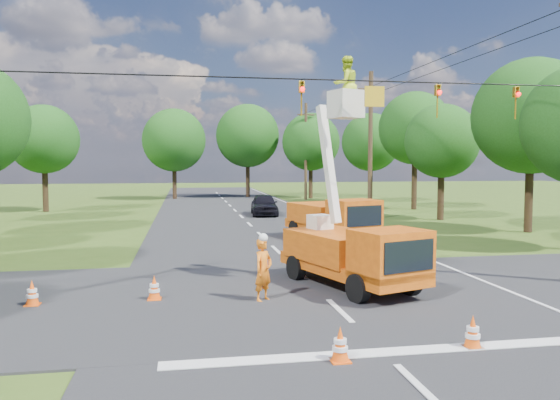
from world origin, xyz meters
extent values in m
plane|color=#365218|center=(0.00, 20.00, 0.00)|extent=(140.00, 140.00, 0.00)
cube|color=black|center=(0.00, 20.00, 0.00)|extent=(12.00, 100.00, 0.06)
cube|color=black|center=(0.00, 2.00, 0.00)|extent=(56.00, 10.00, 0.07)
cube|color=silver|center=(0.00, -3.20, 0.00)|extent=(9.00, 0.45, 0.02)
cube|color=silver|center=(5.60, 20.00, 0.00)|extent=(0.12, 90.00, 0.02)
cube|color=orange|center=(1.10, 2.69, 0.65)|extent=(3.60, 5.74, 0.40)
cube|color=orange|center=(1.72, 0.86, 1.35)|extent=(2.36, 2.08, 1.35)
cube|color=black|center=(1.96, 0.14, 1.39)|extent=(1.63, 0.60, 0.85)
cube|color=orange|center=(0.87, 3.37, 1.21)|extent=(3.07, 3.83, 0.90)
cylinder|color=black|center=(0.75, 0.77, 0.41)|extent=(0.54, 0.88, 0.83)
cylinder|color=black|center=(2.54, 1.38, 0.41)|extent=(0.54, 0.88, 0.83)
cylinder|color=black|center=(-0.35, 4.01, 0.41)|extent=(0.54, 0.88, 0.83)
cylinder|color=black|center=(1.44, 4.61, 0.41)|extent=(0.54, 0.88, 0.83)
cube|color=silver|center=(0.55, 4.31, 1.89)|extent=(0.85, 0.85, 0.49)
cube|color=silver|center=(0.71, 3.84, 3.86)|extent=(0.62, 1.22, 3.90)
cube|color=silver|center=(1.01, 2.95, 5.70)|extent=(1.08, 1.08, 0.85)
imported|color=#C6E526|center=(1.01, 2.95, 6.29)|extent=(1.06, 0.94, 1.80)
cube|color=orange|center=(3.16, 12.55, 0.70)|extent=(3.67, 6.18, 0.44)
cube|color=orange|center=(3.74, 10.55, 1.45)|extent=(2.51, 2.18, 1.45)
cube|color=black|center=(3.97, 9.76, 1.50)|extent=(1.78, 0.57, 0.92)
cube|color=orange|center=(2.94, 13.29, 1.31)|extent=(3.19, 4.08, 0.97)
cylinder|color=black|center=(2.70, 10.49, 0.45)|extent=(0.55, 0.94, 0.89)
cylinder|color=black|center=(4.65, 11.06, 0.45)|extent=(0.55, 0.94, 0.89)
cylinder|color=black|center=(1.67, 14.03, 0.45)|extent=(0.55, 0.94, 0.89)
cylinder|color=black|center=(3.62, 14.60, 0.45)|extent=(0.55, 0.94, 0.89)
imported|color=orange|center=(-1.81, 1.44, 0.89)|extent=(0.77, 0.75, 1.78)
imported|color=black|center=(1.79, 26.03, 0.79)|extent=(2.25, 4.79, 1.58)
cone|color=#FF550D|center=(-1.00, -3.49, 0.38)|extent=(0.36, 0.36, 0.70)
cube|color=#FF550D|center=(-1.00, -3.49, 0.04)|extent=(0.38, 0.38, 0.04)
cylinder|color=white|center=(-1.00, -3.49, 0.44)|extent=(0.26, 0.26, 0.09)
cylinder|color=white|center=(-1.00, -3.49, 0.29)|extent=(0.31, 0.31, 0.09)
cone|color=#FF550D|center=(1.95, -3.21, 0.38)|extent=(0.36, 0.36, 0.70)
cube|color=#FF550D|center=(1.95, -3.21, 0.04)|extent=(0.38, 0.38, 0.04)
cylinder|color=white|center=(1.95, -3.21, 0.44)|extent=(0.26, 0.26, 0.09)
cylinder|color=white|center=(1.95, -3.21, 0.29)|extent=(0.31, 0.31, 0.09)
cone|color=#FF550D|center=(2.19, 6.82, 0.38)|extent=(0.36, 0.36, 0.70)
cube|color=#FF550D|center=(2.19, 6.82, 0.04)|extent=(0.38, 0.38, 0.04)
cylinder|color=white|center=(2.19, 6.82, 0.44)|extent=(0.26, 0.26, 0.09)
cylinder|color=white|center=(2.19, 6.82, 0.29)|extent=(0.31, 0.31, 0.09)
cone|color=#FF550D|center=(-4.84, 2.06, 0.38)|extent=(0.36, 0.36, 0.70)
cube|color=#FF550D|center=(-4.84, 2.06, 0.04)|extent=(0.38, 0.38, 0.04)
cylinder|color=white|center=(-4.84, 2.06, 0.44)|extent=(0.26, 0.26, 0.09)
cylinder|color=white|center=(-4.84, 2.06, 0.29)|extent=(0.31, 0.31, 0.09)
cone|color=#FF550D|center=(-8.07, 1.99, 0.38)|extent=(0.36, 0.36, 0.70)
cube|color=#FF550D|center=(-8.07, 1.99, 0.04)|extent=(0.38, 0.38, 0.04)
cylinder|color=white|center=(-8.07, 1.99, 0.44)|extent=(0.26, 0.26, 0.09)
cylinder|color=white|center=(-8.07, 1.99, 0.29)|extent=(0.31, 0.31, 0.09)
cone|color=#FF550D|center=(3.63, 16.84, 0.38)|extent=(0.36, 0.36, 0.70)
cube|color=#FF550D|center=(3.63, 16.84, 0.04)|extent=(0.38, 0.38, 0.04)
cylinder|color=white|center=(3.63, 16.84, 0.44)|extent=(0.26, 0.26, 0.09)
cylinder|color=white|center=(3.63, 16.84, 0.29)|extent=(0.31, 0.31, 0.09)
cylinder|color=#4C3823|center=(8.50, 22.00, 5.00)|extent=(0.30, 0.30, 10.00)
cube|color=#4C3823|center=(8.50, 22.00, 8.80)|extent=(1.80, 0.12, 0.12)
cylinder|color=#4C3823|center=(8.50, 42.00, 5.00)|extent=(0.30, 0.30, 10.00)
cube|color=#4C3823|center=(8.50, 42.00, 8.80)|extent=(1.80, 0.12, 0.12)
cylinder|color=black|center=(-0.50, 2.00, 6.30)|extent=(18.00, 0.04, 0.04)
cube|color=gold|center=(1.60, 2.00, 5.85)|extent=(0.60, 0.05, 0.60)
imported|color=gold|center=(-0.60, 2.00, 5.75)|extent=(0.16, 0.20, 1.00)
sphere|color=#FF0C0C|center=(-0.60, 1.88, 6.00)|extent=(0.14, 0.14, 0.14)
imported|color=gold|center=(3.60, 2.00, 5.75)|extent=(0.16, 0.20, 1.00)
sphere|color=#FF0C0C|center=(3.60, 1.88, 6.00)|extent=(0.14, 0.14, 0.14)
imported|color=gold|center=(6.20, 2.00, 5.75)|extent=(0.16, 0.20, 1.00)
sphere|color=#FF0C0C|center=(6.20, 1.88, 6.00)|extent=(0.14, 0.14, 0.14)
cylinder|color=#382616|center=(-14.80, 32.00, 2.02)|extent=(0.44, 0.44, 4.05)
sphere|color=#1B4913|center=(-14.80, 32.00, 5.70)|extent=(5.40, 5.40, 5.40)
cylinder|color=#382616|center=(15.00, 14.00, 2.29)|extent=(0.44, 0.44, 4.58)
sphere|color=#1B4913|center=(15.00, 14.00, 6.45)|extent=(6.40, 6.40, 6.40)
cylinder|color=#382616|center=(13.20, 21.00, 1.89)|extent=(0.44, 0.44, 3.78)
sphere|color=#1B4913|center=(13.20, 21.00, 5.33)|extent=(5.00, 5.00, 5.00)
cylinder|color=#382616|center=(14.80, 29.00, 2.38)|extent=(0.44, 0.44, 4.75)
sphere|color=#1B4913|center=(14.80, 29.00, 6.70)|extent=(6.00, 6.00, 6.00)
cylinder|color=#382616|center=(13.80, 37.00, 2.07)|extent=(0.44, 0.44, 4.14)
sphere|color=#1B4913|center=(13.80, 37.00, 5.83)|extent=(5.60, 5.60, 5.60)
cylinder|color=#382616|center=(-5.00, 45.00, 2.20)|extent=(0.44, 0.44, 4.40)
sphere|color=#1B4913|center=(-5.00, 45.00, 6.20)|extent=(6.60, 6.60, 6.60)
cylinder|color=#382616|center=(3.00, 47.00, 2.42)|extent=(0.44, 0.44, 4.84)
sphere|color=#1B4913|center=(3.00, 47.00, 6.82)|extent=(7.00, 7.00, 7.00)
cylinder|color=#382616|center=(9.50, 44.00, 2.16)|extent=(0.44, 0.44, 4.31)
sphere|color=#1B4913|center=(9.50, 44.00, 6.08)|extent=(6.20, 6.20, 6.20)
camera|label=1|loc=(-3.95, -13.53, 3.92)|focal=35.00mm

